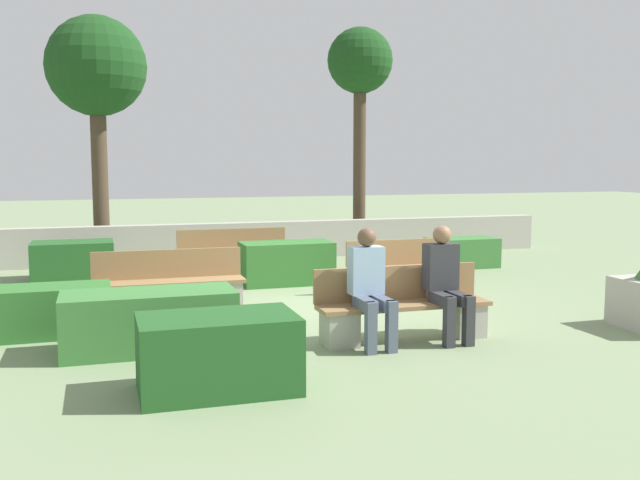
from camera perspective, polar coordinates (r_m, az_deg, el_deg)
The scene contains 16 objects.
ground_plane at distance 10.15m, azimuth 0.34°, elevation -5.37°, with size 60.00×60.00×0.00m, color gray.
perimeter_wall at distance 15.02m, azimuth -5.64°, elevation -0.06°, with size 13.45×0.30×0.78m.
bench_front at distance 8.34m, azimuth 6.64°, elevation -5.71°, with size 2.04×0.49×0.84m.
bench_left_side at distance 11.11m, azimuth 6.68°, elevation -2.74°, with size 1.74×0.48×0.84m.
bench_right_side at distance 10.01m, azimuth -11.96°, elevation -3.77°, with size 2.05×0.48×0.84m.
bench_back at distance 12.88m, azimuth -6.89°, elevation -1.43°, with size 1.98×0.49×0.84m.
person_seated_man at distance 8.34m, azimuth 10.00°, elevation -2.98°, with size 0.38×0.64×1.32m.
person_seated_woman at distance 7.96m, azimuth 4.01°, elevation -3.35°, with size 0.38×0.64×1.32m.
hedge_block_near_left at distance 9.07m, azimuth -21.14°, elevation -5.33°, with size 1.51×0.69×0.59m.
hedge_block_near_right at distance 11.99m, azimuth -2.69°, elevation -1.84°, with size 1.52×0.76×0.71m.
hedge_block_mid_left at distance 13.23m, azimuth -19.15°, elevation -1.53°, with size 1.37×0.84×0.65m.
hedge_block_mid_right at distance 8.03m, azimuth -13.49°, elevation -6.32°, with size 1.85×0.79×0.65m.
hedge_block_far_left at distance 14.10m, azimuth 11.29°, elevation -0.99°, with size 1.33×0.69×0.57m.
hedge_block_far_right at distance 6.54m, azimuth -8.16°, elevation -8.97°, with size 1.40×0.84×0.69m.
tree_leftmost at distance 15.54m, azimuth -17.46°, elevation 12.80°, with size 2.03×2.03×4.99m.
tree_center_left at distance 16.69m, azimuth 3.22°, elevation 13.42°, with size 1.49×1.49×5.07m.
Camera 1 is at (-3.02, -9.47, 2.07)m, focal length 40.00 mm.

